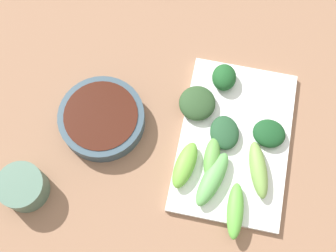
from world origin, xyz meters
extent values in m
cube|color=#8E684E|center=(0.00, 0.00, 0.01)|extent=(2.10, 2.10, 0.02)
cylinder|color=#344A58|center=(-0.16, -0.03, 0.04)|extent=(0.15, 0.15, 0.03)
cylinder|color=#3B170D|center=(-0.16, -0.03, 0.04)|extent=(0.13, 0.13, 0.02)
cube|color=white|center=(0.07, -0.02, 0.03)|extent=(0.18, 0.28, 0.01)
ellipsoid|color=#76A44C|center=(0.12, -0.07, 0.04)|extent=(0.05, 0.10, 0.03)
ellipsoid|color=#2A4927|center=(0.00, 0.03, 0.04)|extent=(0.07, 0.07, 0.02)
ellipsoid|color=#5CB140|center=(0.09, -0.14, 0.04)|extent=(0.03, 0.09, 0.02)
ellipsoid|color=#5FAB57|center=(0.05, -0.10, 0.04)|extent=(0.06, 0.10, 0.03)
ellipsoid|color=#5B9F45|center=(0.04, -0.06, 0.04)|extent=(0.03, 0.07, 0.02)
ellipsoid|color=#224D2D|center=(0.05, -0.01, 0.04)|extent=(0.06, 0.07, 0.02)
ellipsoid|color=#6BB33D|center=(0.00, -0.08, 0.04)|extent=(0.05, 0.09, 0.02)
ellipsoid|color=#174821|center=(0.13, 0.00, 0.04)|extent=(0.06, 0.05, 0.02)
ellipsoid|color=#1B5123|center=(0.04, 0.09, 0.05)|extent=(0.05, 0.05, 0.03)
cylinder|color=#4D6F5D|center=(-0.25, -0.17, 0.04)|extent=(0.08, 0.08, 0.05)
camera|label=1|loc=(0.01, -0.27, 0.75)|focal=47.28mm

